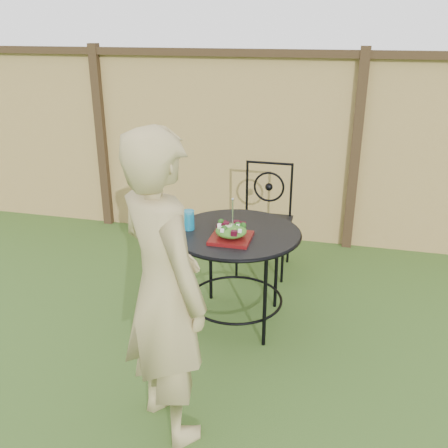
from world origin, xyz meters
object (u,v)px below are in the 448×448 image
(patio_table, at_px, (236,249))
(patio_chair, at_px, (265,215))
(diner, at_px, (164,291))
(salad_plate, at_px, (231,238))

(patio_table, relative_size, patio_chair, 0.97)
(patio_table, bearing_deg, diner, -96.50)
(patio_chair, xyz_separation_m, diner, (-0.18, -2.03, 0.33))
(patio_table, xyz_separation_m, patio_chair, (0.06, 0.93, -0.08))
(patio_table, bearing_deg, salad_plate, -90.26)
(patio_table, xyz_separation_m, salad_plate, (-0.00, -0.15, 0.15))
(patio_table, distance_m, diner, 1.13)
(diner, xyz_separation_m, salad_plate, (0.12, 0.95, -0.10))
(diner, distance_m, salad_plate, 0.96)
(patio_table, height_order, salad_plate, salad_plate)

